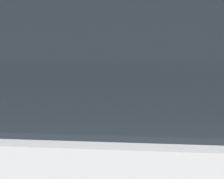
% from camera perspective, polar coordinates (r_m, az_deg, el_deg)
% --- Properties ---
extents(sidewalk_curb, '(36.00, 3.22, 0.15)m').
position_cam_1_polar(sidewalk_curb, '(5.21, 1.01, -9.86)').
color(sidewalk_curb, '#ADA8A0').
rests_on(sidewalk_curb, ground).
extents(parking_meter, '(0.19, 0.20, 1.48)m').
position_cam_1_polar(parking_meter, '(3.78, -3.91, 2.77)').
color(parking_meter, slate).
rests_on(parking_meter, sidewalk_curb).
extents(pedestrian_at_meter, '(0.59, 0.75, 1.71)m').
position_cam_1_polar(pedestrian_at_meter, '(3.85, 3.40, 1.02)').
color(pedestrian_at_meter, '#1E233F').
rests_on(pedestrian_at_meter, sidewalk_curb).
extents(parked_hatchback_silver, '(4.04, 1.85, 1.81)m').
position_cam_1_polar(parked_hatchback_silver, '(1.96, -9.32, -8.05)').
color(parked_hatchback_silver, '#B7BABF').
rests_on(parked_hatchback_silver, ground).
extents(background_railing, '(24.06, 0.06, 1.16)m').
position_cam_1_polar(background_railing, '(6.50, 3.31, 0.86)').
color(background_railing, black).
rests_on(background_railing, sidewalk_curb).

